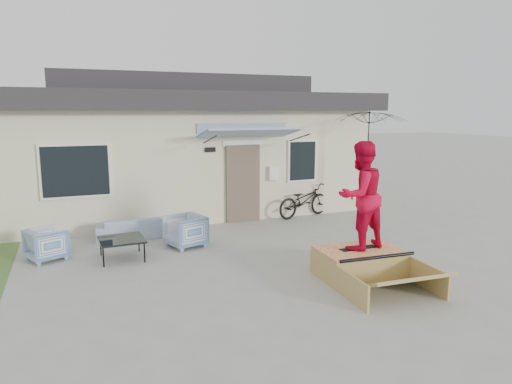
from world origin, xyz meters
name	(u,v)px	position (x,y,z in m)	size (l,w,h in m)	color
ground	(278,281)	(0.00, 0.00, 0.00)	(90.00, 90.00, 0.00)	gray
house	(177,143)	(0.00, 7.99, 1.94)	(10.80, 8.49, 4.10)	beige
loveseat	(133,224)	(-2.01, 3.91, 0.33)	(1.71, 0.50, 0.67)	#3D649B
armchair_left	(46,243)	(-3.86, 2.86, 0.36)	(0.70, 0.65, 0.72)	#3D649B
armchair_right	(185,229)	(-1.03, 2.71, 0.39)	(0.76, 0.71, 0.78)	#3D649B
coffee_table	(122,249)	(-2.44, 2.33, 0.22)	(0.88, 0.88, 0.43)	black
bicycle	(304,197)	(2.81, 4.35, 0.58)	(0.63, 1.82, 1.16)	black
patio_umbrella	(369,157)	(4.27, 3.38, 1.75)	(2.15, 2.03, 2.20)	black
skate_ramp	(359,263)	(1.49, -0.31, 0.25)	(1.48, 1.97, 0.49)	#9C8145
skateboard	(358,248)	(1.49, -0.26, 0.52)	(0.75, 0.19, 0.05)	black
skater	(361,194)	(1.49, -0.26, 1.52)	(0.96, 0.74, 1.96)	red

